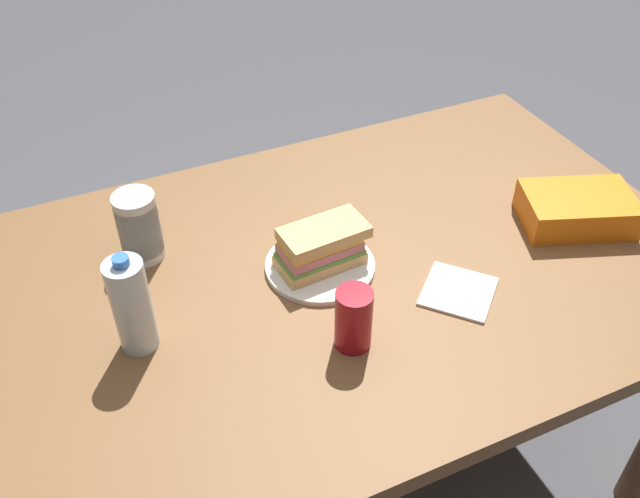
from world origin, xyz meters
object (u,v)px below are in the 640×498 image
object	(u,v)px
paper_plate	(320,266)
sandwich	(321,247)
dining_table	(332,301)
chip_bag	(577,209)
water_bottle_tall	(132,305)
plastic_cup_stack	(139,227)
soda_can_red	(354,319)

from	to	relation	value
paper_plate	sandwich	world-z (taller)	sandwich
dining_table	paper_plate	size ratio (longest dim) A/B	6.88
paper_plate	chip_bag	size ratio (longest dim) A/B	0.96
water_bottle_tall	sandwich	bearing A→B (deg)	7.91
dining_table	plastic_cup_stack	bearing A→B (deg)	148.89
soda_can_red	water_bottle_tall	distance (m)	0.38
soda_can_red	water_bottle_tall	world-z (taller)	water_bottle_tall
water_bottle_tall	soda_can_red	bearing A→B (deg)	-24.24
paper_plate	chip_bag	bearing A→B (deg)	-9.29
sandwich	plastic_cup_stack	xyz separation A→B (m)	(-0.31, 0.18, 0.02)
paper_plate	chip_bag	world-z (taller)	chip_bag
sandwich	soda_can_red	xyz separation A→B (m)	(-0.03, -0.21, 0.01)
paper_plate	plastic_cup_stack	world-z (taller)	plastic_cup_stack
paper_plate	soda_can_red	bearing A→B (deg)	-98.17
dining_table	paper_plate	xyz separation A→B (m)	(-0.02, 0.01, 0.10)
water_bottle_tall	dining_table	bearing A→B (deg)	5.13
dining_table	chip_bag	bearing A→B (deg)	-8.08
soda_can_red	chip_bag	xyz separation A→B (m)	(0.59, 0.11, -0.03)
soda_can_red	chip_bag	bearing A→B (deg)	10.82
sandwich	chip_bag	size ratio (longest dim) A/B	0.82
sandwich	water_bottle_tall	size ratio (longest dim) A/B	0.92
soda_can_red	chip_bag	size ratio (longest dim) A/B	0.53
paper_plate	plastic_cup_stack	distance (m)	0.37
paper_plate	water_bottle_tall	xyz separation A→B (m)	(-0.37, -0.05, 0.09)
soda_can_red	paper_plate	bearing A→B (deg)	81.83
chip_bag	water_bottle_tall	bearing A→B (deg)	17.60
dining_table	soda_can_red	xyz separation A→B (m)	(-0.05, -0.19, 0.15)
dining_table	plastic_cup_stack	distance (m)	0.42
soda_can_red	plastic_cup_stack	bearing A→B (deg)	125.81
paper_plate	soda_can_red	world-z (taller)	soda_can_red
dining_table	soda_can_red	distance (m)	0.25
water_bottle_tall	plastic_cup_stack	size ratio (longest dim) A/B	1.37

